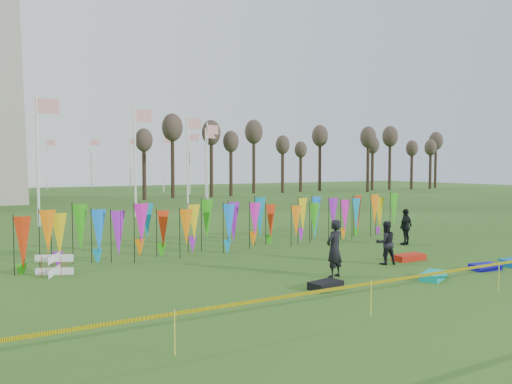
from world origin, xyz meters
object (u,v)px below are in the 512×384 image
person_left (334,248)px  kite_bag_red (409,257)px  kite_bag_turquoise (433,276)px  person_right (406,227)px  person_mid (386,243)px  box_kite (54,265)px  kite_bag_blue (485,267)px  kite_bag_black (326,285)px

person_left → kite_bag_red: bearing=173.6°
person_left → kite_bag_turquoise: (2.59, -1.84, -0.84)m
person_right → kite_bag_red: bearing=29.4°
person_mid → box_kite: bearing=-4.4°
person_left → kite_bag_blue: bearing=144.2°
person_mid → kite_bag_blue: person_mid is taller
person_right → box_kite: bearing=-20.4°
person_left → kite_bag_black: (-1.22, -1.13, -0.84)m
kite_bag_turquoise → kite_bag_red: 3.28m
person_right → kite_bag_turquoise: person_right is taller
person_left → kite_bag_blue: person_left is taller
kite_bag_red → kite_bag_black: 5.97m
person_right → kite_bag_turquoise: (-4.56, -5.53, -0.73)m
person_mid → kite_bag_blue: bearing=149.2°
person_left → kite_bag_black: 1.86m
kite_bag_red → kite_bag_turquoise: bearing=-123.4°
person_mid → kite_bag_black: size_ratio=1.62×
kite_bag_blue → kite_bag_black: 6.61m
kite_bag_turquoise → kite_bag_black: 3.87m
kite_bag_turquoise → kite_bag_blue: kite_bag_turquoise is taller
person_mid → kite_bag_blue: (2.33, -2.50, -0.70)m
person_right → kite_bag_blue: 5.75m
person_left → person_right: (7.15, 3.69, -0.11)m
kite_bag_blue → person_mid: bearing=133.1°
person_left → kite_bag_red: size_ratio=1.48×
kite_bag_red → kite_bag_black: size_ratio=1.29×
kite_bag_turquoise → kite_bag_black: bearing=169.4°
person_left → person_right: 8.04m
kite_bag_turquoise → box_kite: bearing=147.6°
person_mid → kite_bag_black: (-4.25, -1.90, -0.69)m
person_left → kite_bag_blue: 5.70m
person_mid → kite_bag_red: (1.36, 0.13, -0.69)m
kite_bag_black → box_kite: bearing=138.4°
person_mid → kite_bag_black: person_mid is taller
kite_bag_red → kite_bag_black: bearing=-160.2°
person_mid → person_right: 5.05m
kite_bag_turquoise → kite_bag_red: kite_bag_red is taller
kite_bag_blue → person_left: bearing=162.1°
kite_bag_red → kite_bag_blue: bearing=-69.6°
person_right → kite_bag_red: (-2.76, -2.79, -0.72)m
box_kite → kite_bag_turquoise: size_ratio=0.62×
person_left → person_mid: (3.03, 0.76, -0.14)m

